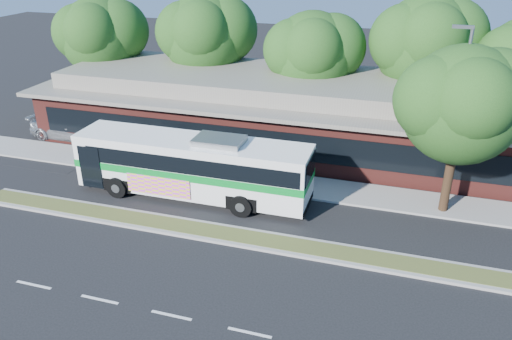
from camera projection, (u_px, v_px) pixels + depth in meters
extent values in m
plane|color=black|center=(220.00, 242.00, 22.52)|extent=(120.00, 120.00, 0.00)
cube|color=#394B20|center=(225.00, 234.00, 23.01)|extent=(26.00, 1.10, 0.15)
cube|color=gray|center=(260.00, 181.00, 28.03)|extent=(44.00, 2.60, 0.12)
cube|color=black|center=(35.00, 128.00, 35.92)|extent=(14.00, 12.00, 0.01)
cube|color=maroon|center=(289.00, 118.00, 33.08)|extent=(32.00, 10.00, 3.20)
cube|color=slate|center=(289.00, 93.00, 32.35)|extent=(33.20, 11.20, 0.24)
cube|color=slate|center=(290.00, 83.00, 32.08)|extent=(30.00, 8.00, 1.00)
cube|color=black|center=(268.00, 144.00, 28.69)|extent=(30.00, 0.06, 1.60)
cylinder|color=slate|center=(455.00, 126.00, 23.25)|extent=(0.16, 0.16, 9.00)
cube|color=slate|center=(463.00, 27.00, 21.44)|extent=(0.90, 0.18, 0.14)
cylinder|color=black|center=(107.00, 86.00, 38.60)|extent=(0.44, 0.44, 3.99)
sphere|color=#1C4216|center=(100.00, 37.00, 37.01)|extent=(5.80, 5.80, 5.80)
sphere|color=#1C4216|center=(118.00, 30.00, 36.84)|extent=(4.52, 4.52, 4.52)
cylinder|color=black|center=(207.00, 90.00, 37.31)|extent=(0.44, 0.44, 4.20)
sphere|color=#1C4216|center=(205.00, 37.00, 35.65)|extent=(6.00, 6.00, 6.00)
sphere|color=#1C4216|center=(225.00, 30.00, 35.47)|extent=(4.68, 4.68, 4.68)
cylinder|color=black|center=(310.00, 106.00, 34.42)|extent=(0.44, 0.44, 3.78)
sphere|color=#1C4216|center=(312.00, 54.00, 32.90)|extent=(5.60, 5.60, 5.60)
sphere|color=#1C4216|center=(333.00, 47.00, 32.74)|extent=(4.37, 4.37, 4.37)
cylinder|color=black|center=(416.00, 106.00, 33.30)|extent=(0.44, 0.44, 4.41)
sphere|color=#1C4216|center=(425.00, 45.00, 31.57)|extent=(6.20, 6.20, 6.20)
sphere|color=#1C4216|center=(449.00, 37.00, 31.39)|extent=(4.84, 4.84, 4.84)
cube|color=white|center=(192.00, 165.00, 25.82)|extent=(12.32, 2.63, 2.83)
cube|color=black|center=(197.00, 156.00, 25.50)|extent=(11.33, 2.68, 0.85)
cube|color=white|center=(191.00, 142.00, 25.27)|extent=(12.34, 2.65, 0.27)
cube|color=#058027|center=(192.00, 167.00, 25.86)|extent=(12.38, 2.69, 0.39)
cube|color=black|center=(88.00, 146.00, 27.30)|extent=(0.06, 2.30, 1.76)
cube|color=black|center=(310.00, 168.00, 23.91)|extent=(0.06, 2.15, 1.13)
cube|color=#EA45EB|center=(158.00, 186.00, 25.33)|extent=(3.49, 0.05, 1.03)
cube|color=slate|center=(219.00, 141.00, 24.75)|extent=(2.46, 1.64, 0.31)
cylinder|color=black|center=(117.00, 187.00, 26.22)|extent=(1.13, 0.37, 1.13)
cylinder|color=black|center=(141.00, 167.00, 28.45)|extent=(1.13, 0.37, 1.13)
cylinder|color=black|center=(241.00, 206.00, 24.41)|extent=(1.13, 0.37, 1.13)
cylinder|color=black|center=(256.00, 183.00, 26.64)|extent=(1.13, 0.37, 1.13)
imported|color=#B0B4B8|center=(69.00, 127.00, 33.73)|extent=(5.39, 2.19, 1.56)
cylinder|color=black|center=(449.00, 176.00, 24.20)|extent=(0.44, 0.44, 3.93)
sphere|color=#1C4216|center=(462.00, 105.00, 22.66)|extent=(5.49, 5.49, 5.49)
sphere|color=#1C4216|center=(492.00, 96.00, 22.50)|extent=(4.28, 4.28, 4.28)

